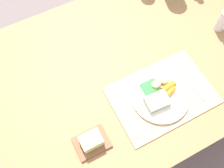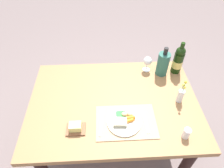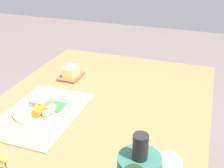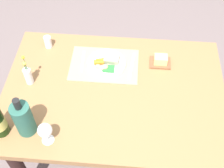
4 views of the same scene
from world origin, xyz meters
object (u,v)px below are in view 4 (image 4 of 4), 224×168
(dinner_plate, at_px, (107,63))
(flower_vase, at_px, (28,75))
(wine_glass, at_px, (45,131))
(cooler_bottle, at_px, (23,119))
(fork, at_px, (132,66))
(dining_table, at_px, (114,102))
(butter_dish, at_px, (160,61))
(knife, at_px, (83,61))
(salt_shaker, at_px, (48,42))

(dinner_plate, bearing_deg, flower_vase, 21.45)
(wine_glass, relative_size, cooler_bottle, 0.52)
(fork, height_order, wine_glass, wine_glass)
(dining_table, relative_size, butter_dish, 9.98)
(wine_glass, bearing_deg, fork, -127.05)
(dining_table, distance_m, knife, 0.32)
(dining_table, bearing_deg, butter_dish, -138.80)
(dinner_plate, bearing_deg, salt_shaker, -18.55)
(knife, xyz_separation_m, cooler_bottle, (0.22, 0.50, 0.10))
(dining_table, xyz_separation_m, flower_vase, (0.50, -0.02, 0.18))
(knife, relative_size, cooler_bottle, 0.65)
(dinner_plate, height_order, salt_shaker, salt_shaker)
(dinner_plate, bearing_deg, butter_dish, -172.77)
(salt_shaker, bearing_deg, flower_vase, 81.30)
(flower_vase, bearing_deg, salt_shaker, -98.70)
(knife, height_order, butter_dish, butter_dish)
(dinner_plate, relative_size, butter_dish, 1.84)
(knife, height_order, salt_shaker, salt_shaker)
(dinner_plate, relative_size, fork, 1.10)
(dinner_plate, distance_m, wine_glass, 0.60)
(salt_shaker, bearing_deg, dining_table, 144.20)
(fork, xyz_separation_m, flower_vase, (0.60, 0.17, 0.06))
(salt_shaker, bearing_deg, fork, 166.42)
(dining_table, bearing_deg, knife, -44.67)
(dinner_plate, relative_size, flower_vase, 1.10)
(fork, height_order, flower_vase, flower_vase)
(knife, height_order, wine_glass, wine_glass)
(cooler_bottle, bearing_deg, dining_table, -145.67)
(salt_shaker, distance_m, butter_dish, 0.73)
(cooler_bottle, bearing_deg, butter_dish, -142.87)
(dining_table, distance_m, cooler_bottle, 0.57)
(dinner_plate, bearing_deg, dining_table, 107.26)
(salt_shaker, xyz_separation_m, flower_vase, (0.05, 0.31, 0.03))
(dining_table, relative_size, fork, 5.96)
(dining_table, bearing_deg, salt_shaker, -35.80)
(fork, relative_size, butter_dish, 1.67)
(salt_shaker, xyz_separation_m, cooler_bottle, (-0.02, 0.62, 0.07))
(wine_glass, bearing_deg, dining_table, -131.98)
(butter_dish, xyz_separation_m, flower_vase, (0.77, 0.22, 0.04))
(fork, bearing_deg, butter_dish, -160.18)
(dinner_plate, relative_size, cooler_bottle, 0.89)
(cooler_bottle, bearing_deg, fork, -137.20)
(fork, xyz_separation_m, wine_glass, (0.41, 0.54, 0.09))
(dinner_plate, distance_m, flower_vase, 0.48)
(dining_table, height_order, cooler_bottle, cooler_bottle)
(knife, xyz_separation_m, butter_dish, (-0.48, -0.03, 0.02))
(butter_dish, bearing_deg, dinner_plate, 7.23)
(salt_shaker, relative_size, flower_vase, 0.37)
(dining_table, xyz_separation_m, knife, (0.21, -0.21, 0.12))
(butter_dish, height_order, wine_glass, wine_glass)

